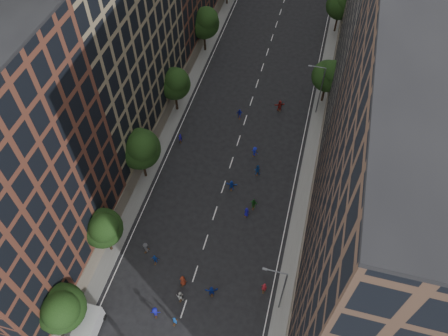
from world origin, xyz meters
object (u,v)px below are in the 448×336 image
streetlamp_near (281,289)px  streetlamp_far (320,88)px  skater_1 (175,321)px  cargo_van (87,329)px

streetlamp_near → streetlamp_far: (0.00, 33.00, 0.00)m
streetlamp_near → streetlamp_far: same height
streetlamp_near → skater_1: (-10.78, -4.77, -4.40)m
streetlamp_far → cargo_van: (-19.67, -41.24, -3.83)m
streetlamp_near → streetlamp_far: bearing=90.0°
streetlamp_near → cargo_van: size_ratio=1.87×
cargo_van → skater_1: size_ratio=3.14×
streetlamp_near → cargo_van: bearing=-157.3°
streetlamp_near → cargo_van: (-19.67, -8.24, -3.83)m
streetlamp_far → cargo_van: size_ratio=1.87×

